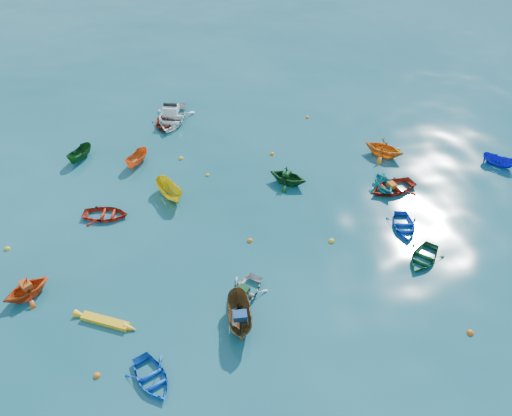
{
  "coord_description": "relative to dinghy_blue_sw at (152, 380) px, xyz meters",
  "views": [
    {
      "loc": [
        -3.95,
        -20.12,
        21.47
      ],
      "look_at": [
        0.0,
        5.0,
        0.4
      ],
      "focal_mm": 35.0,
      "sensor_mm": 36.0,
      "label": 1
    }
  ],
  "objects": [
    {
      "name": "tarp_orange_a",
      "position": [
        -6.75,
        6.37,
        0.85
      ],
      "size": [
        0.81,
        0.85,
        0.33
      ],
      "primitive_type": "cube",
      "rotation": [
        0.0,
        0.0,
        -0.95
      ],
      "color": "#BE4513",
      "rests_on": "dinghy_orange_w"
    },
    {
      "name": "motorboat_white",
      "position": [
        1.62,
        24.57,
        0.0
      ],
      "size": [
        4.51,
        5.46,
        1.58
      ],
      "primitive_type": "imported",
      "rotation": [
        0.0,
        0.0,
        -0.26
      ],
      "color": "white",
      "rests_on": "ground"
    },
    {
      "name": "sampan_blue_far",
      "position": [
        25.64,
        14.11,
        0.0
      ],
      "size": [
        2.34,
        2.28,
        0.92
      ],
      "primitive_type": "imported",
      "rotation": [
        0.0,
        0.0,
        0.82
      ],
      "color": "#100FC1",
      "rests_on": "ground"
    },
    {
      "name": "buoy_or_c",
      "position": [
        6.01,
        8.81,
        0.0
      ],
      "size": [
        0.35,
        0.35,
        0.35
      ],
      "primitive_type": "sphere",
      "color": "orange",
      "rests_on": "ground"
    },
    {
      "name": "sampan_green_far",
      "position": [
        -5.44,
        19.85,
        0.0
      ],
      "size": [
        2.15,
        2.7,
        0.99
      ],
      "primitive_type": "imported",
      "rotation": [
        0.0,
        0.0,
        -0.54
      ],
      "color": "#104514",
      "rests_on": "ground"
    },
    {
      "name": "dinghy_orange_far",
      "position": [
        17.56,
        16.71,
        0.0
      ],
      "size": [
        4.02,
        3.98,
        1.6
      ],
      "primitive_type": "imported",
      "rotation": [
        0.0,
        0.0,
        0.86
      ],
      "color": "orange",
      "rests_on": "ground"
    },
    {
      "name": "dinghy_red_far",
      "position": [
        0.82,
        23.87,
        0.0
      ],
      "size": [
        1.97,
        2.67,
        0.54
      ],
      "primitive_type": "imported",
      "rotation": [
        0.0,
        0.0,
        0.05
      ],
      "color": "#B0260E",
      "rests_on": "ground"
    },
    {
      "name": "dinghy_white_near",
      "position": [
        4.98,
        4.45,
        0.0
      ],
      "size": [
        3.53,
        3.67,
        0.62
      ],
      "primitive_type": "imported",
      "rotation": [
        0.0,
        0.0,
        -0.67
      ],
      "color": "silver",
      "rests_on": "ground"
    },
    {
      "name": "tarp_green_a",
      "position": [
        5.04,
        4.53,
        0.46
      ],
      "size": [
        0.77,
        0.74,
        0.3
      ],
      "primitive_type": "cube",
      "rotation": [
        0.0,
        0.0,
        -0.67
      ],
      "color": "#10401F",
      "rests_on": "dinghy_white_near"
    },
    {
      "name": "buoy_or_e",
      "position": [
        13.18,
        23.34,
        0.0
      ],
      "size": [
        0.32,
        0.32,
        0.32
      ],
      "primitive_type": "sphere",
      "color": "orange",
      "rests_on": "ground"
    },
    {
      "name": "tarp_green_b",
      "position": [
        9.48,
        14.39,
        0.86
      ],
      "size": [
        0.67,
        0.71,
        0.27
      ],
      "primitive_type": "cube",
      "rotation": [
        0.0,
        0.0,
        0.96
      ],
      "color": "#134F22",
      "rests_on": "dinghy_green_n"
    },
    {
      "name": "buoy_ye_a",
      "position": [
        11.05,
        7.97,
        0.0
      ],
      "size": [
        0.38,
        0.38,
        0.38
      ],
      "primitive_type": "sphere",
      "color": "yellow",
      "rests_on": "ground"
    },
    {
      "name": "sampan_brown_mid",
      "position": [
        4.59,
        2.64,
        0.0
      ],
      "size": [
        1.4,
        3.4,
        1.3
      ],
      "primitive_type": "imported",
      "rotation": [
        0.0,
        0.0,
        -0.04
      ],
      "color": "brown",
      "rests_on": "ground"
    },
    {
      "name": "dinghy_red_nw",
      "position": [
        -3.05,
        12.58,
        0.0
      ],
      "size": [
        3.32,
        2.65,
        0.62
      ],
      "primitive_type": "imported",
      "rotation": [
        0.0,
        0.0,
        1.38
      ],
      "color": "#B01F0E",
      "rests_on": "ground"
    },
    {
      "name": "buoy_ye_c",
      "position": [
        2.13,
        18.69,
        0.0
      ],
      "size": [
        0.37,
        0.37,
        0.37
      ],
      "primitive_type": "sphere",
      "color": "yellow",
      "rests_on": "ground"
    },
    {
      "name": "ground",
      "position": [
        6.82,
        6.46,
        0.0
      ],
      "size": [
        160.0,
        160.0,
        0.0
      ],
      "primitive_type": "plane",
      "color": "#0B4651",
      "rests_on": "ground"
    },
    {
      "name": "buoy_or_d",
      "position": [
        9.14,
        18.19,
        0.0
      ],
      "size": [
        0.35,
        0.35,
        0.35
      ],
      "primitive_type": "sphere",
      "color": "orange",
      "rests_on": "ground"
    },
    {
      "name": "dinghy_green_e",
      "position": [
        16.02,
        5.58,
        0.0
      ],
      "size": [
        3.45,
        3.45,
        0.59
      ],
      "primitive_type": "imported",
      "rotation": [
        0.0,
        0.0,
        -0.78
      ],
      "color": "#114A23",
      "rests_on": "ground"
    },
    {
      "name": "buoy_ye_e",
      "position": [
        19.06,
        17.32,
        0.0
      ],
      "size": [
        0.32,
        0.32,
        0.32
      ],
      "primitive_type": "sphere",
      "color": "gold",
      "rests_on": "ground"
    },
    {
      "name": "buoy_ye_d",
      "position": [
        3.96,
        16.19,
        0.0
      ],
      "size": [
        0.31,
        0.31,
        0.31
      ],
      "primitive_type": "sphere",
      "color": "gold",
      "rests_on": "ground"
    },
    {
      "name": "dinghy_cyan_se",
      "position": [
        16.06,
        12.68,
        0.0
      ],
      "size": [
        2.42,
        2.73,
        1.34
      ],
      "primitive_type": "imported",
      "rotation": [
        0.0,
        0.0,
        0.09
      ],
      "color": "#1BA0AB",
      "rests_on": "ground"
    },
    {
      "name": "tarp_blue_a",
      "position": [
        4.58,
        2.49,
        0.82
      ],
      "size": [
        0.73,
        0.57,
        0.34
      ],
      "primitive_type": "cube",
      "rotation": [
        0.0,
        0.0,
        -0.04
      ],
      "color": "navy",
      "rests_on": "sampan_brown_mid"
    },
    {
      "name": "dinghy_red_ne",
      "position": [
        16.68,
        12.4,
        0.0
      ],
      "size": [
        3.94,
        3.25,
        0.71
      ],
      "primitive_type": "imported",
      "rotation": [
        0.0,
        0.0,
        -1.31
      ],
      "color": "#AD210E",
      "rests_on": "ground"
    },
    {
      "name": "buoy_ye_b",
      "position": [
        -8.82,
        10.4,
        0.0
      ],
      "size": [
        0.34,
        0.34,
        0.34
      ],
      "primitive_type": "sphere",
      "color": "yellow",
      "rests_on": "ground"
    },
    {
      "name": "buoy_or_b",
      "position": [
        16.28,
        0.17,
        0.0
      ],
      "size": [
        0.36,
        0.36,
        0.36
      ],
      "primitive_type": "sphere",
      "color": "#E65B0C",
      "rests_on": "ground"
    },
    {
      "name": "dinghy_blue_se",
      "position": [
        15.95,
        8.44,
        0.0
      ],
      "size": [
        2.51,
        3.15,
        0.59
      ],
      "primitive_type": "imported",
      "rotation": [
        0.0,
        0.0,
        -0.19
      ],
      "color": "blue",
      "rests_on": "ground"
    },
    {
      "name": "dinghy_blue_sw",
      "position": [
        0.0,
        0.0,
        0.0
      ],
      "size": [
        3.02,
        3.4,
        0.58
      ],
      "primitive_type": "imported",
      "rotation": [
        0.0,
        0.0,
        0.44
      ],
      "color": "blue",
      "rests_on": "ground"
    },
    {
      "name": "kayak_yellow",
      "position": [
        -2.44,
        3.79,
        0.0
      ],
      "size": [
        3.24,
        1.91,
        0.33
      ],
      "primitive_type": null,
      "rotation": [
        0.0,
        0.0,
        1.12
      ],
      "color": "yellow",
      "rests_on": "ground"
    },
    {
      "name": "tarp_orange_b",
      "position": [
        16.58,
        12.37,
        0.5
      ],
      "size": [
        0.59,
        0.69,
        0.29
      ],
      "primitive_type": "cube",
      "rotation": [
        0.0,
        0.0,
        -1.31
      ],
      "color": "#C55F14",
      "rests_on": "dinghy_red_ne"
    },
    {
      "name": "dinghy_orange_w",
      "position": [
        -6.79,
        6.34,
        0.0
      ],
      "size": [
        3.42,
        3.34,
        1.37
      ],
      "primitive_type": "imported",
      "rotation": [
        0.0,
        0.0,
        -0.95
      ],
      "color": "#DC4914",
      "rests_on": "ground"
    },
    {
      "name": "sampan_orange_n",
      "position": [
        -1.15,
        18.56,
        0.0
      ],
      "size": [
        2.14,
        2.64,
        0.98
      ],
      "primitive_type": "imported",
      "rotation": [
        0.0,
        0.0,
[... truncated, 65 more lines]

